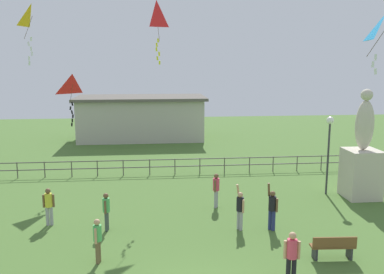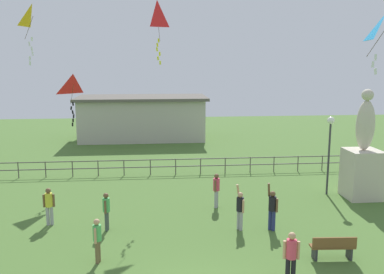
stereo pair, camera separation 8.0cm
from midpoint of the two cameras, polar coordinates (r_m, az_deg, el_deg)
statue_monument at (r=22.10m, az=22.10°, el=-3.19°), size 1.60×1.60×5.37m
lamppost at (r=21.83m, az=18.14°, el=-0.06°), size 0.36×0.36×3.97m
park_bench at (r=15.39m, az=18.59°, el=-14.00°), size 1.52×0.50×0.85m
person_0 at (r=16.93m, az=6.45°, el=-9.58°), size 0.30×0.49×1.84m
person_1 at (r=17.12m, az=-11.77°, el=-9.62°), size 0.29×0.47×1.54m
person_2 at (r=18.24m, az=-19.12°, el=-8.67°), size 0.48×0.29×1.58m
person_3 at (r=14.60m, az=-12.94°, el=-13.28°), size 0.28×0.46×1.53m
person_4 at (r=17.07m, az=10.78°, el=-9.40°), size 0.38×0.45×1.91m
person_5 at (r=19.33m, az=3.20°, el=-6.99°), size 0.30×0.45×1.60m
person_6 at (r=13.31m, az=13.31°, el=-15.35°), size 0.50×0.31×1.66m
kite_2 at (r=21.77m, az=-4.96°, el=16.04°), size 0.82×0.63×3.17m
kite_5 at (r=21.01m, az=-21.12°, el=14.82°), size 0.82×0.88×2.73m
kite_6 at (r=22.80m, az=-16.08°, el=6.68°), size 1.13×1.09×2.76m
waterfront_railing at (r=24.93m, az=-3.76°, el=-3.73°), size 36.05×0.06×0.95m
pavilion_building at (r=36.50m, az=-7.02°, el=2.67°), size 11.05×5.50×3.69m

